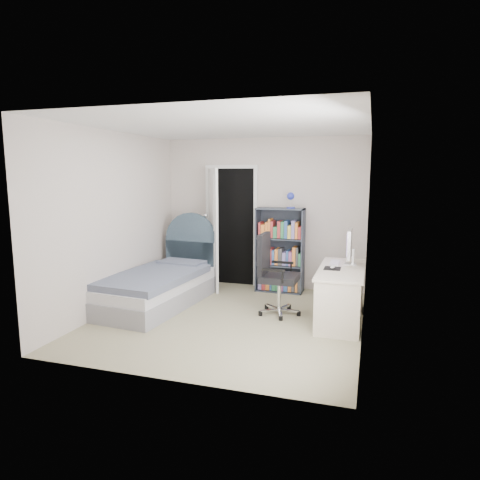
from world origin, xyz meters
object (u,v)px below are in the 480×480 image
(bed, at_px, (161,285))
(floor_lamp, at_px, (205,258))
(nightstand, at_px, (193,262))
(office_chair, at_px, (273,270))
(bookcase, at_px, (281,254))
(desk, at_px, (341,292))

(bed, distance_m, floor_lamp, 1.08)
(nightstand, relative_size, office_chair, 0.55)
(bed, relative_size, floor_lamp, 1.70)
(floor_lamp, height_order, office_chair, floor_lamp)
(floor_lamp, bearing_deg, office_chair, -34.72)
(office_chair, bearing_deg, nightstand, 146.21)
(bookcase, bearing_deg, bed, -142.41)
(nightstand, distance_m, office_chair, 2.03)
(bed, relative_size, bookcase, 1.33)
(bed, height_order, floor_lamp, bed)
(bookcase, xyz_separation_m, desk, (1.04, -1.15, -0.24))
(office_chair, bearing_deg, bed, -178.20)
(nightstand, relative_size, desk, 0.43)
(floor_lamp, bearing_deg, bed, -105.90)
(floor_lamp, bearing_deg, desk, -22.93)
(bed, height_order, bookcase, bookcase)
(bookcase, xyz_separation_m, office_chair, (0.13, -1.14, -0.01))
(floor_lamp, bearing_deg, nightstand, 150.96)
(nightstand, relative_size, floor_lamp, 0.48)
(bookcase, relative_size, office_chair, 1.46)
(desk, relative_size, office_chair, 1.29)
(nightstand, distance_m, desk, 2.83)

